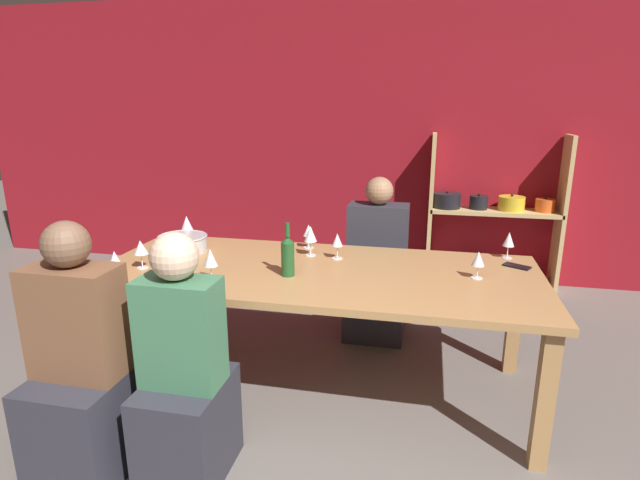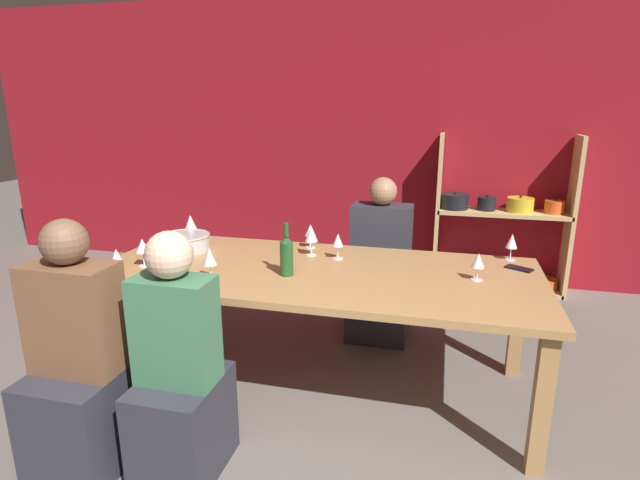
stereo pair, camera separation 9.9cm
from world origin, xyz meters
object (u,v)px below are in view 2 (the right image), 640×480
Objects in this scene: wine_glass_white_b at (210,257)px; wine_glass_red_a at (478,261)px; wine_glass_red_b at (310,231)px; person_far_a at (380,279)px; wine_glass_white_a at (143,246)px; wine_glass_empty_b at (190,223)px; person_near_b at (83,378)px; wine_glass_empty_a at (311,234)px; mixing_bowl at (186,241)px; cell_phone at (519,268)px; dining_table at (316,282)px; wine_glass_red_e at (338,241)px; wine_bottle_green at (287,255)px; person_near_a at (180,387)px; wine_glass_red_c at (116,256)px; wine_glass_red_d at (512,242)px; shelf_unit at (497,236)px.

wine_glass_red_a is at bearing 13.49° from wine_glass_white_b.
person_far_a is (0.42, 0.45, -0.45)m from wine_glass_red_b.
wine_glass_empty_b is (-0.00, 0.58, 0.01)m from wine_glass_white_a.
wine_glass_red_a is 2.07m from person_near_b.
wine_glass_empty_a is 1.02m from wine_glass_red_a.
person_far_a reaches higher than wine_glass_white_a.
mixing_bowl reaches higher than cell_phone.
wine_glass_white_a is at bearing -169.16° from dining_table.
wine_glass_empty_a is 0.92m from wine_glass_empty_b.
wine_glass_white_b is 0.80m from wine_glass_red_e.
wine_glass_empty_a is at bearing -8.10° from wine_glass_empty_b.
wine_glass_red_a reaches higher than dining_table.
mixing_bowl is at bearing 158.54° from wine_bottle_green.
person_near_a is at bearing -106.56° from wine_glass_empty_a.
dining_table is at bearing 63.34° from person_near_a.
person_far_a is 0.98× the size of person_near_b.
wine_glass_red_c is at bearing -168.71° from wine_bottle_green.
dining_table is at bearing 16.81° from wine_glass_red_c.
wine_bottle_green reaches higher than wine_glass_red_b.
wine_glass_empty_b is 1.12× the size of cell_phone.
person_far_a is (-0.88, 0.58, -0.34)m from cell_phone.
wine_glass_red_b is at bearing 107.66° from wine_glass_empty_a.
wine_glass_white_b reaches higher than dining_table.
wine_bottle_green is 1.58× the size of wine_glass_empty_a.
wine_glass_red_c is (-1.98, -0.37, -0.01)m from wine_glass_red_a.
mixing_bowl is 0.84m from wine_glass_empty_a.
wine_glass_red_e is at bearing 59.94° from wine_bottle_green.
mixing_bowl is 0.38m from wine_glass_white_a.
wine_glass_white_a reaches higher than wine_glass_red_b.
wine_bottle_green is 0.25× the size of person_near_b.
wine_glass_empty_a is at bearing 73.44° from person_near_a.
person_near_a is at bearing -146.20° from wine_glass_red_a.
wine_glass_red_c is (-1.08, -0.33, 0.17)m from dining_table.
wine_glass_red_e is at bearing -8.35° from wine_glass_empty_b.
person_far_a is at bearing 56.55° from person_near_b.
wine_glass_empty_b reaches higher than dining_table.
person_near_a is (-0.42, -0.85, -0.25)m from dining_table.
dining_table is 0.98m from person_near_a.
wine_glass_white_a is at bearing -100.95° from mixing_bowl.
wine_glass_red_d is 0.21m from cell_phone.
wine_glass_red_b is 1.58m from person_near_b.
wine_glass_red_e is at bearing -167.14° from wine_glass_red_d.
wine_glass_white_a is 2.21m from wine_glass_red_d.
person_far_a is at bearing 39.96° from wine_glass_white_a.
shelf_unit is at bearing 81.66° from wine_glass_red_a.
cell_phone is at bearing 19.58° from wine_glass_white_b.
wine_glass_empty_a is 1.21× the size of wine_glass_red_b.
wine_glass_red_b is 0.99× the size of wine_glass_red_e.
mixing_bowl is at bearing -162.37° from wine_glass_red_b.
wine_glass_red_c is at bearing -169.52° from wine_glass_red_a.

